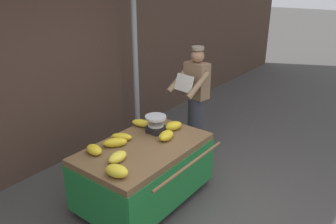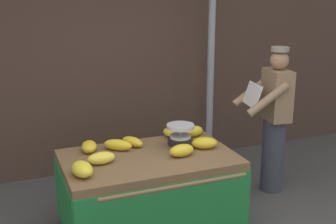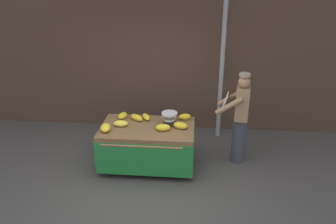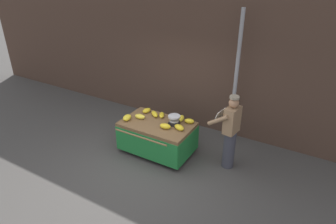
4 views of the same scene
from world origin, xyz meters
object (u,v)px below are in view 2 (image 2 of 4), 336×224
object	(u,v)px
banana_bunch_3	(194,131)
vendor_person	(274,120)
banana_bunch_1	(101,158)
banana_cart	(149,177)
weighing_scale	(180,136)
street_pole	(211,45)
banana_bunch_2	(182,150)
banana_bunch_6	(173,134)
banana_bunch_7	(82,169)
banana_bunch_4	(89,147)
banana_bunch_5	(132,142)
banana_bunch_8	(118,145)
banana_bunch_0	(204,143)

from	to	relation	value
banana_bunch_3	vendor_person	distance (m)	1.00
banana_bunch_1	banana_bunch_3	size ratio (longest dim) A/B	1.13
banana_cart	weighing_scale	xyz separation A→B (m)	(0.38, 0.12, 0.33)
street_pole	weighing_scale	bearing A→B (deg)	-128.08
banana_cart	banana_bunch_2	world-z (taller)	banana_bunch_2
banana_bunch_6	banana_bunch_7	size ratio (longest dim) A/B	1.14
banana_cart	banana_bunch_4	size ratio (longest dim) A/B	6.93
banana_bunch_5	banana_bunch_6	bearing A→B (deg)	9.62
banana_bunch_6	banana_bunch_8	world-z (taller)	banana_bunch_8
banana_bunch_1	banana_bunch_2	bearing A→B (deg)	-7.43
banana_bunch_8	weighing_scale	bearing A→B (deg)	-12.59
banana_bunch_7	street_pole	bearing A→B (deg)	37.83
street_pole	banana_bunch_6	world-z (taller)	street_pole
banana_bunch_1	banana_bunch_8	bearing A→B (deg)	50.17
banana_bunch_5	vendor_person	distance (m)	1.71
banana_cart	banana_bunch_1	size ratio (longest dim) A/B	6.47
weighing_scale	banana_bunch_7	world-z (taller)	weighing_scale
banana_bunch_5	street_pole	bearing A→B (deg)	36.11
banana_bunch_0	banana_bunch_7	bearing A→B (deg)	-170.21
street_pole	banana_bunch_8	world-z (taller)	street_pole
banana_bunch_1	banana_bunch_3	world-z (taller)	banana_bunch_3
banana_cart	banana_bunch_8	world-z (taller)	banana_bunch_8
banana_bunch_2	weighing_scale	bearing A→B (deg)	69.57
banana_bunch_5	banana_bunch_7	bearing A→B (deg)	-138.55
banana_bunch_0	banana_bunch_7	xyz separation A→B (m)	(-1.27, -0.22, 0.01)
banana_bunch_1	banana_bunch_2	size ratio (longest dim) A/B	1.02
banana_bunch_1	vendor_person	distance (m)	2.14
banana_bunch_5	banana_bunch_4	bearing A→B (deg)	178.91
banana_bunch_0	banana_bunch_5	size ratio (longest dim) A/B	0.98
banana_bunch_2	banana_bunch_7	distance (m)	0.98
banana_bunch_6	weighing_scale	bearing A→B (deg)	-96.14
weighing_scale	vendor_person	distance (m)	1.27
banana_bunch_5	banana_bunch_6	xyz separation A→B (m)	(0.48, 0.08, -0.00)
street_pole	banana_bunch_5	bearing A→B (deg)	-143.89
banana_bunch_6	banana_bunch_2	bearing A→B (deg)	-103.06
vendor_person	banana_bunch_7	bearing A→B (deg)	-166.77
banana_cart	banana_bunch_2	bearing A→B (deg)	-22.37
banana_bunch_0	banana_bunch_8	world-z (taller)	banana_bunch_0
banana_bunch_1	banana_bunch_5	world-z (taller)	banana_bunch_1
weighing_scale	banana_bunch_7	xyz separation A→B (m)	(-1.07, -0.35, -0.05)
banana_cart	banana_bunch_7	world-z (taller)	banana_bunch_7
banana_bunch_3	banana_bunch_4	distance (m)	1.15
banana_cart	vendor_person	size ratio (longest dim) A/B	0.97
banana_bunch_6	banana_bunch_5	bearing A→B (deg)	-170.38
banana_bunch_7	banana_bunch_0	bearing A→B (deg)	9.79
banana_bunch_3	banana_bunch_5	xyz separation A→B (m)	(-0.71, -0.05, -0.01)
weighing_scale	banana_bunch_8	xyz separation A→B (m)	(-0.62, 0.14, -0.06)
banana_bunch_5	banana_bunch_0	bearing A→B (deg)	-26.69
banana_bunch_5	banana_bunch_6	size ratio (longest dim) A/B	0.88
street_pole	banana_bunch_8	distance (m)	2.06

